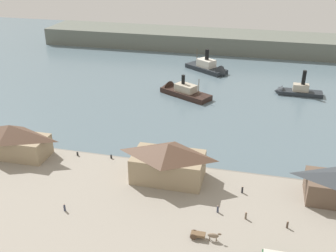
{
  "coord_description": "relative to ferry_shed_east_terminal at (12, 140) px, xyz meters",
  "views": [
    {
      "loc": [
        18.56,
        -82.23,
        49.9
      ],
      "look_at": [
        -4.95,
        14.45,
        2.0
      ],
      "focal_mm": 42.02,
      "sensor_mm": 36.0,
      "label": 1
    }
  ],
  "objects": [
    {
      "name": "pedestrian_by_tram",
      "position": [
        51.83,
        -10.61,
        -3.42
      ],
      "size": [
        0.4,
        0.4,
        1.61
      ],
      "color": "#33384C",
      "rests_on": "quay_promenade"
    },
    {
      "name": "ferry_departing_north",
      "position": [
        37.34,
        81.19,
        -3.78
      ],
      "size": [
        19.91,
        16.41,
        11.12
      ],
      "color": "#23282D",
      "rests_on": "ground"
    },
    {
      "name": "ground_plane",
      "position": [
        38.49,
        8.96,
        -5.36
      ],
      "size": [
        320.0,
        320.0,
        0.0
      ],
      "primitive_type": "plane",
      "color": "slate"
    },
    {
      "name": "seawall_edge",
      "position": [
        38.49,
        5.36,
        -4.86
      ],
      "size": [
        110.0,
        0.8,
        1.0
      ],
      "primitive_type": "cube",
      "color": "slate",
      "rests_on": "ground"
    },
    {
      "name": "far_headland",
      "position": [
        38.49,
        118.96,
        -1.36
      ],
      "size": [
        180.0,
        24.0,
        8.0
      ],
      "primitive_type": "cube",
      "color": "#60665B",
      "rests_on": "ground"
    },
    {
      "name": "ferry_shed_customs_shed",
      "position": [
        39.56,
        -1.24,
        0.28
      ],
      "size": [
        15.86,
        9.37,
        8.74
      ],
      "color": "#998466",
      "rests_on": "quay_promenade"
    },
    {
      "name": "ferry_shed_east_terminal",
      "position": [
        0.0,
        0.0,
        0.0
      ],
      "size": [
        18.13,
        7.66,
        8.18
      ],
      "color": "#998466",
      "rests_on": "quay_promenade"
    },
    {
      "name": "horse_cart",
      "position": [
        50.47,
        -18.77,
        -3.22
      ],
      "size": [
        5.51,
        1.35,
        1.87
      ],
      "color": "brown",
      "rests_on": "quay_promenade"
    },
    {
      "name": "mooring_post_center_west",
      "position": [
        15.37,
        3.43,
        -3.71
      ],
      "size": [
        0.44,
        0.44,
        0.9
      ],
      "primitive_type": "cylinder",
      "color": "black",
      "rests_on": "quay_promenade"
    },
    {
      "name": "pedestrian_standing_center",
      "position": [
        57.3,
        -11.36,
        -3.42
      ],
      "size": [
        0.4,
        0.4,
        1.62
      ],
      "color": "#6B5B4C",
      "rests_on": "quay_promenade"
    },
    {
      "name": "mooring_post_east",
      "position": [
        23.95,
        4.11,
        -3.71
      ],
      "size": [
        0.44,
        0.44,
        0.9
      ],
      "primitive_type": "cylinder",
      "color": "black",
      "rests_on": "quay_promenade"
    },
    {
      "name": "pedestrian_near_cart",
      "position": [
        56.04,
        -2.87,
        -3.42
      ],
      "size": [
        0.4,
        0.4,
        1.61
      ],
      "color": "#232328",
      "rests_on": "quay_promenade"
    },
    {
      "name": "ferry_near_quay",
      "position": [
        30.65,
        53.42,
        -3.99
      ],
      "size": [
        20.59,
        14.66,
        9.42
      ],
      "color": "black",
      "rests_on": "ground"
    },
    {
      "name": "pedestrian_near_east_shed",
      "position": [
        64.94,
        -12.17,
        -3.44
      ],
      "size": [
        0.39,
        0.39,
        1.56
      ],
      "color": "#4C3D33",
      "rests_on": "quay_promenade"
    },
    {
      "name": "quay_promenade",
      "position": [
        38.49,
        -13.04,
        -4.76
      ],
      "size": [
        110.0,
        36.0,
        1.2
      ],
      "primitive_type": "cube",
      "color": "gray",
      "rests_on": "ground"
    },
    {
      "name": "ferry_approaching_east",
      "position": [
        69.73,
        62.97,
        -4.01
      ],
      "size": [
        16.31,
        4.95,
        10.28
      ],
      "color": "#23282D",
      "rests_on": "ground"
    },
    {
      "name": "pedestrian_near_west_shed",
      "position": [
        22.48,
        -17.29,
        -3.43
      ],
      "size": [
        0.4,
        0.4,
        1.6
      ],
      "color": "#33384C",
      "rests_on": "quay_promenade"
    }
  ]
}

